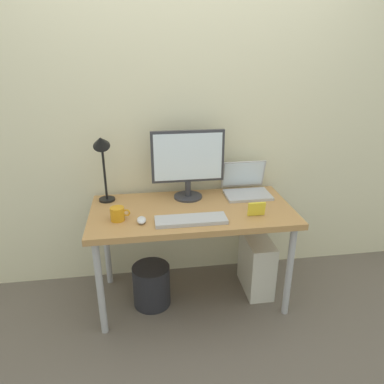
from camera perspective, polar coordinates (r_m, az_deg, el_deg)
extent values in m
plane|color=#665B51|center=(2.74, 0.00, -16.26)|extent=(6.00, 6.00, 0.00)
cube|color=beige|center=(2.56, -1.29, 13.12)|extent=(4.40, 0.04, 2.60)
cube|color=#B7844C|center=(2.37, 0.00, -3.13)|extent=(1.33, 0.65, 0.04)
cylinder|color=#B2B2B7|center=(2.32, -14.45, -14.70)|extent=(0.04, 0.04, 0.67)
cylinder|color=#B2B2B7|center=(2.48, 15.26, -12.17)|extent=(0.04, 0.04, 0.67)
cylinder|color=#B2B2B7|center=(2.77, -13.48, -8.14)|extent=(0.04, 0.04, 0.67)
cylinder|color=#B2B2B7|center=(2.90, 11.22, -6.44)|extent=(0.04, 0.04, 0.67)
cylinder|color=#333338|center=(2.54, -0.55, -0.71)|extent=(0.20, 0.20, 0.01)
cylinder|color=#333338|center=(2.52, -0.55, 0.59)|extent=(0.04, 0.04, 0.11)
cube|color=#333338|center=(2.44, -0.58, 5.71)|extent=(0.50, 0.03, 0.36)
cube|color=white|center=(2.42, -0.52, 5.60)|extent=(0.46, 0.01, 0.32)
cube|color=#B2B2B7|center=(2.59, 8.86, -0.45)|extent=(0.32, 0.22, 0.02)
cube|color=#B2B2B7|center=(2.67, 8.18, 2.86)|extent=(0.32, 0.06, 0.21)
cube|color=white|center=(2.66, 8.23, 2.85)|extent=(0.30, 0.05, 0.18)
cylinder|color=black|center=(2.56, -13.40, -1.16)|extent=(0.11, 0.11, 0.01)
cylinder|color=black|center=(2.49, -13.80, 3.06)|extent=(0.02, 0.02, 0.38)
cone|color=black|center=(2.39, -14.36, 7.78)|extent=(0.11, 0.14, 0.13)
cube|color=#B2B2B7|center=(2.19, -0.17, -4.48)|extent=(0.44, 0.14, 0.02)
ellipsoid|color=silver|center=(2.20, -8.08, -4.47)|extent=(0.06, 0.09, 0.03)
cylinder|color=orange|center=(2.24, -11.83, -3.45)|extent=(0.09, 0.09, 0.09)
torus|color=orange|center=(2.24, -10.42, -3.28)|extent=(0.05, 0.01, 0.05)
cube|color=yellow|center=(2.29, 10.26, -2.67)|extent=(0.11, 0.03, 0.09)
cube|color=silver|center=(2.74, 10.24, -11.28)|extent=(0.18, 0.36, 0.42)
cylinder|color=#232328|center=(2.60, -6.46, -14.57)|extent=(0.26, 0.26, 0.30)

